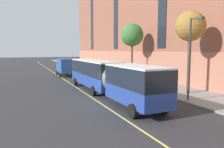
% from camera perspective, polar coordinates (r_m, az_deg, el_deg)
% --- Properties ---
extents(ground_plane, '(260.00, 260.00, 0.00)m').
position_cam_1_polar(ground_plane, '(20.23, -2.63, -6.98)').
color(ground_plane, '#303033').
extents(sidewalk, '(5.96, 160.00, 0.15)m').
position_cam_1_polar(sidewalk, '(27.29, 13.94, -3.53)').
color(sidewalk, gray).
rests_on(sidewalk, ground).
extents(city_bus, '(3.27, 18.25, 3.46)m').
position_cam_1_polar(city_bus, '(22.15, -1.47, -0.51)').
color(city_bus, navy).
rests_on(city_bus, ground).
extents(parked_car_silver_1, '(2.06, 4.68, 1.56)m').
position_cam_1_polar(parked_car_silver_1, '(22.61, 9.46, -3.61)').
color(parked_car_silver_1, '#B7B7BC').
rests_on(parked_car_silver_1, ground).
extents(parked_car_green_3, '(2.01, 4.42, 1.56)m').
position_cam_1_polar(parked_car_green_3, '(37.69, -4.18, 0.40)').
color(parked_car_green_3, '#23603D').
rests_on(parked_car_green_3, ground).
extents(box_truck, '(2.45, 6.76, 3.12)m').
position_cam_1_polar(box_truck, '(39.75, -12.23, 1.99)').
color(box_truck, '#285199').
rests_on(box_truck, ground).
extents(street_tree_mid_block, '(3.07, 3.07, 8.45)m').
position_cam_1_polar(street_tree_mid_block, '(24.09, 19.77, 11.47)').
color(street_tree_mid_block, brown).
rests_on(street_tree_mid_block, sidewalk).
extents(street_tree_far_uptown, '(3.50, 3.50, 8.55)m').
position_cam_1_polar(street_tree_far_uptown, '(34.35, 5.28, 10.05)').
color(street_tree_far_uptown, brown).
rests_on(street_tree_far_uptown, sidewalk).
extents(street_lamp, '(0.36, 1.48, 7.24)m').
position_cam_1_polar(street_lamp, '(20.32, 20.07, 5.67)').
color(street_lamp, '#2D2D30').
rests_on(street_lamp, sidewalk).
extents(fire_hydrant, '(0.42, 0.24, 0.72)m').
position_cam_1_polar(fire_hydrant, '(42.44, -3.94, 0.67)').
color(fire_hydrant, red).
rests_on(fire_hydrant, sidewalk).
extents(lane_centerline, '(0.16, 140.00, 0.01)m').
position_cam_1_polar(lane_centerline, '(22.87, -6.37, -5.45)').
color(lane_centerline, '#E0D66B').
rests_on(lane_centerline, ground).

